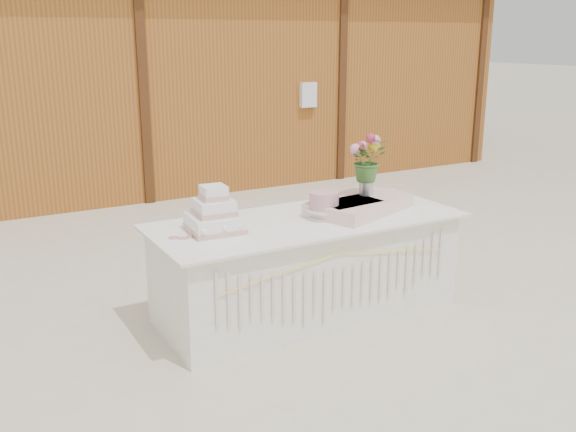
% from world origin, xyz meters
% --- Properties ---
extents(ground, '(80.00, 80.00, 0.00)m').
position_xyz_m(ground, '(0.00, 0.00, 0.00)').
color(ground, beige).
rests_on(ground, ground).
extents(barn, '(12.60, 4.60, 3.30)m').
position_xyz_m(barn, '(-0.01, 5.99, 1.68)').
color(barn, '#94551F').
rests_on(barn, ground).
extents(cake_table, '(2.40, 1.00, 0.77)m').
position_xyz_m(cake_table, '(0.00, -0.00, 0.39)').
color(cake_table, white).
rests_on(cake_table, ground).
extents(wedding_cake, '(0.39, 0.39, 0.33)m').
position_xyz_m(wedding_cake, '(-0.74, 0.05, 0.88)').
color(wedding_cake, white).
rests_on(wedding_cake, cake_table).
extents(pink_cake_stand, '(0.28, 0.28, 0.20)m').
position_xyz_m(pink_cake_stand, '(0.12, -0.04, 0.88)').
color(pink_cake_stand, silver).
rests_on(pink_cake_stand, cake_table).
extents(satin_runner, '(0.97, 0.76, 0.11)m').
position_xyz_m(satin_runner, '(0.47, -0.01, 0.82)').
color(satin_runner, '#FFCFCD').
rests_on(satin_runner, cake_table).
extents(flower_vase, '(0.12, 0.12, 0.16)m').
position_xyz_m(flower_vase, '(0.59, 0.06, 0.96)').
color(flower_vase, '#B6B6BB').
rests_on(flower_vase, satin_runner).
extents(bouquet, '(0.32, 0.28, 0.35)m').
position_xyz_m(bouquet, '(0.59, 0.06, 1.21)').
color(bouquet, '#3E6B2A').
rests_on(bouquet, flower_vase).
extents(loose_flowers, '(0.23, 0.34, 0.02)m').
position_xyz_m(loose_flowers, '(-1.00, 0.01, 0.78)').
color(loose_flowers, '#CC7D95').
rests_on(loose_flowers, cake_table).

